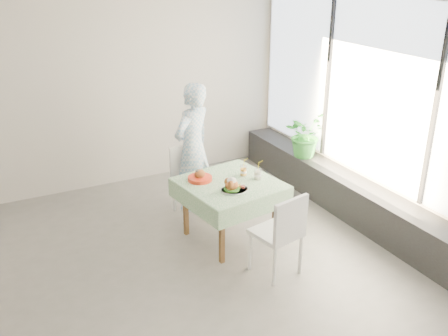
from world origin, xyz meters
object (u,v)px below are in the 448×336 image
juice_cup_orange (243,171)px  chair_far (191,194)px  potted_plant (305,134)px  main_dish (233,186)px  cafe_table (230,204)px  chair_near (276,248)px  diner (193,147)px

juice_cup_orange → chair_far: bearing=118.6°
potted_plant → main_dish: bearing=-149.0°
cafe_table → potted_plant: size_ratio=1.77×
chair_far → chair_near: 1.68m
diner → chair_far: bearing=28.4°
cafe_table → main_dish: main_dish is taller
juice_cup_orange → potted_plant: (1.41, 0.71, 0.03)m
diner → main_dish: (-0.04, -1.20, -0.06)m
cafe_table → diner: 1.05m
chair_far → chair_near: (0.26, -1.66, 0.01)m
chair_far → juice_cup_orange: 0.96m
juice_cup_orange → potted_plant: bearing=26.8°
cafe_table → chair_near: 0.88m
chair_near → juice_cup_orange: bearing=82.5°
cafe_table → main_dish: bearing=-109.2°
chair_far → main_dish: size_ratio=2.80×
cafe_table → chair_far: (-0.15, 0.81, -0.18)m
chair_far → potted_plant: (1.79, 0.00, 0.55)m
main_dish → chair_near: bearing=-73.4°
cafe_table → chair_far: chair_far is taller
diner → potted_plant: diner is taller
juice_cup_orange → potted_plant: size_ratio=0.36×
chair_near → potted_plant: potted_plant is taller
diner → potted_plant: 1.69m
juice_cup_orange → potted_plant: 1.58m
main_dish → potted_plant: size_ratio=0.49×
cafe_table → potted_plant: potted_plant is taller
chair_near → main_dish: bearing=106.6°
cafe_table → potted_plant: 1.87m
chair_near → diner: bearing=94.6°
diner → potted_plant: bearing=147.1°
cafe_table → diner: diner is taller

